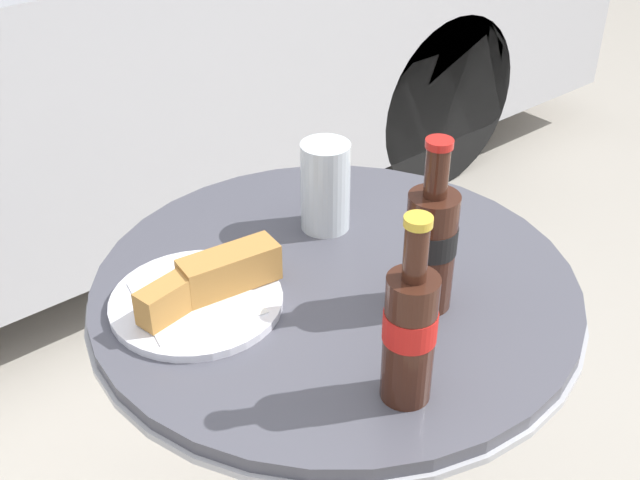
% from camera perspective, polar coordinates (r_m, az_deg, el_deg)
% --- Properties ---
extents(bistro_table, '(0.71, 0.71, 0.73)m').
position_cam_1_polar(bistro_table, '(1.27, 1.01, -9.74)').
color(bistro_table, '#B7B7BC').
rests_on(bistro_table, ground_plane).
extents(cola_bottle_left, '(0.06, 0.06, 0.25)m').
position_cam_1_polar(cola_bottle_left, '(0.92, 6.40, -6.42)').
color(cola_bottle_left, '#3D1E14').
rests_on(cola_bottle_left, bistro_table).
extents(cola_bottle_right, '(0.07, 0.07, 0.25)m').
position_cam_1_polar(cola_bottle_right, '(1.06, 7.86, -0.24)').
color(cola_bottle_right, '#3D1E14').
rests_on(cola_bottle_right, bistro_table).
extents(drinking_glass, '(0.08, 0.08, 0.14)m').
position_cam_1_polar(drinking_glass, '(1.24, 0.38, 3.57)').
color(drinking_glass, black).
rests_on(drinking_glass, bistro_table).
extents(lunch_plate_near, '(0.24, 0.24, 0.07)m').
position_cam_1_polar(lunch_plate_near, '(1.11, -8.32, -3.64)').
color(lunch_plate_near, white).
rests_on(lunch_plate_near, bistro_table).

